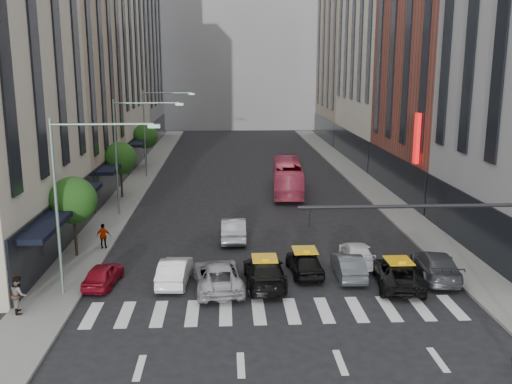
{
  "coord_description": "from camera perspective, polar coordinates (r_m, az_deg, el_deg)",
  "views": [
    {
      "loc": [
        -2.49,
        -24.13,
        11.67
      ],
      "look_at": [
        -0.67,
        10.2,
        4.0
      ],
      "focal_mm": 40.0,
      "sensor_mm": 36.0,
      "label": 1
    }
  ],
  "objects": [
    {
      "name": "traffic_signal",
      "position": [
        26.27,
        19.95,
        -4.09
      ],
      "size": [
        10.1,
        0.2,
        6.0
      ],
      "color": "black",
      "rests_on": "ground"
    },
    {
      "name": "building_left_b",
      "position": [
        54.11,
        -19.05,
        12.26
      ],
      "size": [
        8.0,
        16.0,
        24.0
      ],
      "primitive_type": "cube",
      "color": "tan",
      "rests_on": "ground"
    },
    {
      "name": "pedestrian_far",
      "position": [
        37.86,
        -15.01,
        -4.29
      ],
      "size": [
        0.96,
        0.4,
        1.63
      ],
      "primitive_type": "imported",
      "rotation": [
        0.0,
        0.0,
        3.14
      ],
      "color": "gray",
      "rests_on": "sidewalk_left"
    },
    {
      "name": "sidewalk_left",
      "position": [
        56.08,
        -12.22,
        0.36
      ],
      "size": [
        3.0,
        96.0,
        0.15
      ],
      "primitive_type": "cube",
      "color": "slate",
      "rests_on": "ground"
    },
    {
      "name": "car_grey_mid",
      "position": [
        32.65,
        9.22,
        -7.27
      ],
      "size": [
        1.5,
        4.11,
        1.34
      ],
      "primitive_type": "imported",
      "rotation": [
        0.0,
        0.0,
        3.12
      ],
      "color": "#414448",
      "rests_on": "ground"
    },
    {
      "name": "pedestrian_near",
      "position": [
        29.65,
        -22.65,
        -9.42
      ],
      "size": [
        0.96,
        1.07,
        1.81
      ],
      "primitive_type": "imported",
      "rotation": [
        0.0,
        0.0,
        1.95
      ],
      "color": "gray",
      "rests_on": "sidewalk_left"
    },
    {
      "name": "streetlamp_mid",
      "position": [
        45.14,
        -12.7,
        4.93
      ],
      "size": [
        5.38,
        0.25,
        9.0
      ],
      "color": "gray",
      "rests_on": "sidewalk_left"
    },
    {
      "name": "ground",
      "position": [
        26.91,
        2.64,
        -13.13
      ],
      "size": [
        160.0,
        160.0,
        0.0
      ],
      "primitive_type": "plane",
      "color": "black",
      "rests_on": "ground"
    },
    {
      "name": "streetlamp_far",
      "position": [
        60.87,
        -10.23,
        6.94
      ],
      "size": [
        5.38,
        0.25,
        9.0
      ],
      "color": "gray",
      "rests_on": "sidewalk_left"
    },
    {
      "name": "car_row2_right",
      "position": [
        34.94,
        10.02,
        -6.03
      ],
      "size": [
        2.12,
        4.5,
        1.27
      ],
      "primitive_type": "imported",
      "rotation": [
        0.0,
        0.0,
        3.06
      ],
      "color": "white",
      "rests_on": "ground"
    },
    {
      "name": "building_right_d",
      "position": [
        91.26,
        9.57,
        13.87
      ],
      "size": [
        8.0,
        18.0,
        28.0
      ],
      "primitive_type": "cube",
      "color": "tan",
      "rests_on": "ground"
    },
    {
      "name": "sidewalk_right",
      "position": [
        57.09,
        11.21,
        0.62
      ],
      "size": [
        3.0,
        96.0,
        0.15
      ],
      "primitive_type": "cube",
      "color": "slate",
      "rests_on": "ground"
    },
    {
      "name": "car_silver",
      "position": [
        30.69,
        -3.83,
        -8.34
      ],
      "size": [
        2.95,
        5.47,
        1.46
      ],
      "primitive_type": "imported",
      "rotation": [
        0.0,
        0.0,
        3.25
      ],
      "color": "#ADADB2",
      "rests_on": "ground"
    },
    {
      "name": "tree_near",
      "position": [
        36.27,
        -17.83,
        -0.81
      ],
      "size": [
        2.88,
        2.88,
        4.95
      ],
      "color": "black",
      "rests_on": "sidewalk_left"
    },
    {
      "name": "tree_mid",
      "position": [
        51.61,
        -13.42,
        3.3
      ],
      "size": [
        2.88,
        2.88,
        4.95
      ],
      "color": "black",
      "rests_on": "sidewalk_left"
    },
    {
      "name": "streetlamp_near",
      "position": [
        29.69,
        -17.72,
        0.78
      ],
      "size": [
        5.38,
        0.25,
        9.0
      ],
      "color": "gray",
      "rests_on": "sidewalk_left"
    },
    {
      "name": "building_right_b",
      "position": [
        54.73,
        18.33,
        13.35
      ],
      "size": [
        8.0,
        18.0,
        26.0
      ],
      "primitive_type": "cube",
      "color": "brown",
      "rests_on": "ground"
    },
    {
      "name": "car_red",
      "position": [
        32.16,
        -15.03,
        -7.96
      ],
      "size": [
        1.9,
        3.8,
        1.24
      ],
      "primitive_type": "imported",
      "rotation": [
        0.0,
        0.0,
        3.02
      ],
      "color": "maroon",
      "rests_on": "ground"
    },
    {
      "name": "tree_far",
      "position": [
        67.26,
        -11.03,
        5.5
      ],
      "size": [
        2.88,
        2.88,
        4.95
      ],
      "color": "black",
      "rests_on": "sidewalk_left"
    },
    {
      "name": "car_grey_curb",
      "position": [
        33.63,
        17.54,
        -6.99
      ],
      "size": [
        2.71,
        5.35,
        1.49
      ],
      "primitive_type": "imported",
      "rotation": [
        0.0,
        0.0,
        3.02
      ],
      "color": "#3D3F44",
      "rests_on": "ground"
    },
    {
      "name": "taxi_left",
      "position": [
        31.08,
        0.86,
        -7.99
      ],
      "size": [
        2.22,
        5.24,
        1.51
      ],
      "primitive_type": "imported",
      "rotation": [
        0.0,
        0.0,
        3.16
      ],
      "color": "black",
      "rests_on": "ground"
    },
    {
      "name": "car_white_front",
      "position": [
        31.69,
        -8.13,
        -7.8
      ],
      "size": [
        1.76,
        4.35,
        1.41
      ],
      "primitive_type": "imported",
      "rotation": [
        0.0,
        0.0,
        3.08
      ],
      "color": "white",
      "rests_on": "ground"
    },
    {
      "name": "building_far",
      "position": [
        109.34,
        -1.8,
        15.89
      ],
      "size": [
        30.0,
        10.0,
        36.0
      ],
      "primitive_type": "cube",
      "color": "gray",
      "rests_on": "ground"
    },
    {
      "name": "liberty_sign",
      "position": [
        46.98,
        15.79,
        5.17
      ],
      "size": [
        0.3,
        0.7,
        4.0
      ],
      "color": "red",
      "rests_on": "ground"
    },
    {
      "name": "taxi_right",
      "position": [
        31.94,
        14.02,
        -7.9
      ],
      "size": [
        3.0,
        5.31,
        1.4
      ],
      "primitive_type": "imported",
      "rotation": [
        0.0,
        0.0,
        3.0
      ],
      "color": "black",
      "rests_on": "ground"
    },
    {
      "name": "building_left_c",
      "position": [
        71.89,
        -15.38,
        17.2
      ],
      "size": [
        8.0,
        20.0,
        36.0
      ],
      "primitive_type": "cube",
      "color": "beige",
      "rests_on": "ground"
    },
    {
      "name": "taxi_center",
      "position": [
        32.74,
        4.88,
        -7.03
      ],
      "size": [
        1.96,
        4.27,
        1.42
      ],
      "primitive_type": "imported",
      "rotation": [
        0.0,
        0.0,
        3.21
      ],
      "color": "black",
      "rests_on": "ground"
    },
    {
      "name": "bus",
      "position": [
        53.08,
        3.19,
        1.52
      ],
      "size": [
        3.38,
        10.98,
        3.01
      ],
      "primitive_type": "imported",
      "rotation": [
        0.0,
        0.0,
        3.06
      ],
      "color": "#BA3652",
      "rests_on": "ground"
    },
    {
      "name": "building_left_d",
      "position": [
        90.36,
        -12.68,
        14.39
      ],
      "size": [
        8.0,
        18.0,
        30.0
      ],
      "primitive_type": "cube",
      "color": "gray",
      "rests_on": "ground"
    },
    {
      "name": "car_row2_left",
      "position": [
        38.88,
        -2.26,
        -3.71
      ],
      "size": [
        1.67,
        4.7,
        1.54
      ],
      "primitive_type": "imported",
      "rotation": [
        0.0,
        0.0,
        3.13
      ],
      "color": "#9E9FA3",
      "rests_on": "ground"
    }
  ]
}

